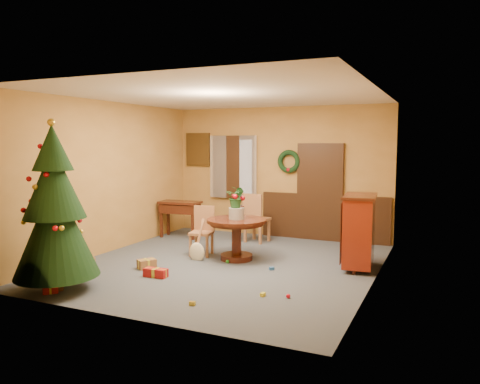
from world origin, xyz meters
The scene contains 21 objects.
room_envelope centered at (0.21, 2.70, 1.12)m, with size 5.50×5.50×5.50m.
dining_table centered at (0.03, 0.39, 0.52)m, with size 1.08×1.08×0.74m.
urn centered at (0.03, 0.39, 0.85)m, with size 0.28×0.28×0.20m, color slate.
centerpiece_plant centered at (0.03, 0.39, 1.14)m, with size 0.35×0.30×0.39m, color #1E4C23.
chair_near centered at (-0.72, 0.48, 0.49)m, with size 0.46×0.46×0.92m.
chair_far centered at (-0.22, 1.88, 0.56)m, with size 0.52×0.52×1.05m.
guitar centered at (-0.61, 0.06, 0.36)m, with size 0.31×0.14×0.72m, color beige, non-canonical shape.
plant_stand centered at (-0.57, 1.81, 0.49)m, with size 0.30×0.30×0.78m.
stand_plant centered at (-0.57, 1.81, 0.97)m, with size 0.21×0.17×0.38m, color #19471E.
christmas_tree centered at (-1.57, -2.28, 1.16)m, with size 1.18×1.18×2.44m.
writing_desk centered at (-1.97, 1.72, 0.61)m, with size 0.94×0.52×0.81m.
sideboard centered at (2.15, 0.68, 0.67)m, with size 0.60×1.02×1.25m.
gift_a centered at (-2.15, -1.11, 0.08)m, with size 0.29×0.22×0.16m.
gift_b centered at (-1.60, -2.39, 0.10)m, with size 0.28×0.28×0.21m.
gift_c centered at (-1.11, -0.78, 0.08)m, with size 0.32×0.35×0.16m.
gift_d centered at (-0.68, -1.14, 0.07)m, with size 0.39×0.17×0.14m.
toy_a centered at (0.85, -0.01, 0.03)m, with size 0.08×0.05×0.05m, color #2963B4.
toy_b centered at (-0.01, 0.08, 0.03)m, with size 0.06×0.06×0.06m, color green.
toy_c centered at (1.21, -1.32, 0.03)m, with size 0.08×0.05×0.05m, color yellow.
toy_d centered at (1.55, -1.26, 0.03)m, with size 0.06×0.06×0.06m, color red.
toy_e centered at (0.50, -2.03, 0.03)m, with size 0.08×0.05×0.05m, color gold.
Camera 1 is at (3.48, -7.16, 2.11)m, focal length 35.00 mm.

